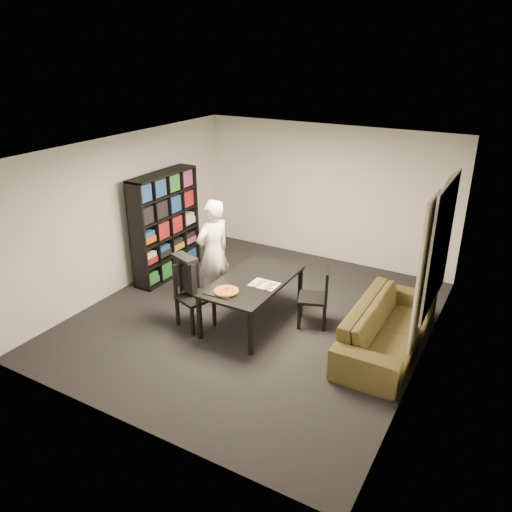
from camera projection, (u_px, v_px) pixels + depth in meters
The scene contains 16 objects.
room at pixel (254, 239), 7.26m from camera, with size 5.01×5.51×2.61m.
window_pane at pixel (441, 245), 6.53m from camera, with size 0.02×1.40×1.60m, color black.
window_frame at pixel (441, 245), 6.54m from camera, with size 0.03×1.52×1.72m, color white.
curtain_left at pixel (422, 282), 6.29m from camera, with size 0.03×0.70×2.25m, color beige.
curtain_right at pixel (439, 254), 7.13m from camera, with size 0.03×0.70×2.25m, color beige.
bookshelf at pixel (166, 226), 8.85m from camera, with size 0.35×1.50×1.90m, color black.
dining_table at pixel (253, 284), 7.41m from camera, with size 0.93×1.68×0.70m.
chair_left at pixel (191, 290), 7.40m from camera, with size 0.58×0.58×0.99m.
chair_right at pixel (319, 293), 7.37m from camera, with size 0.55×0.55×0.92m.
draped_jacket at pixel (185, 272), 7.39m from camera, with size 0.47×0.32×0.55m.
person at pixel (213, 253), 7.91m from camera, with size 0.64×0.42×1.74m, color white.
baking_tray at pixel (221, 292), 7.02m from camera, with size 0.40×0.32×0.01m, color black.
pepperoni_pizza at pixel (226, 291), 7.00m from camera, with size 0.35×0.35×0.03m.
kitchen_towel at pixel (264, 284), 7.24m from camera, with size 0.40×0.30×0.01m, color silver.
pizza_slices at pixel (264, 284), 7.22m from camera, with size 0.37×0.31×0.01m, color gold, non-canonical shape.
sofa at pixel (388, 327), 6.87m from camera, with size 2.25×0.88×0.66m, color #3D3E19.
Camera 1 is at (3.36, -5.88, 3.93)m, focal length 35.00 mm.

